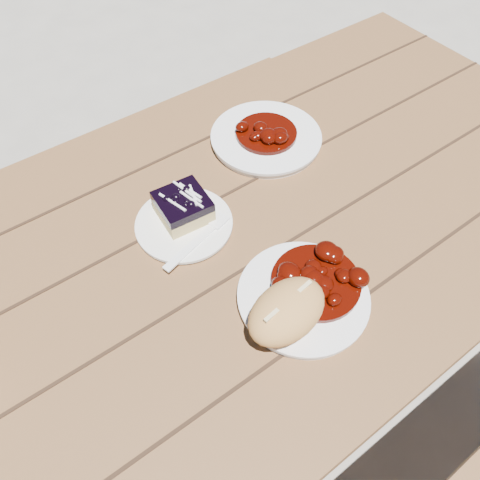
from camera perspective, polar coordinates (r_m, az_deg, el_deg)
ground at (r=1.49m, az=-6.84°, el=-20.71°), size 60.00×60.00×0.00m
picnic_table at (r=0.94m, az=-10.28°, el=-10.31°), size 2.00×1.55×0.75m
main_plate at (r=0.77m, az=7.69°, el=-6.97°), size 0.21×0.21×0.02m
goulash_stew at (r=0.76m, az=9.39°, el=-4.42°), size 0.15×0.15×0.04m
bread_roll at (r=0.70m, az=5.71°, el=-8.63°), size 0.15×0.11×0.07m
dessert_plate at (r=0.86m, az=-6.82°, el=1.90°), size 0.17×0.17×0.01m
blueberry_cake at (r=0.85m, az=-6.97°, el=4.08°), size 0.09×0.09×0.05m
fork_dessert at (r=0.82m, az=-6.04°, el=-0.82°), size 0.16×0.07×0.00m
second_plate at (r=1.02m, az=3.19°, el=12.29°), size 0.23×0.23×0.02m
second_stew at (r=1.00m, az=3.26°, el=13.55°), size 0.13×0.13×0.04m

